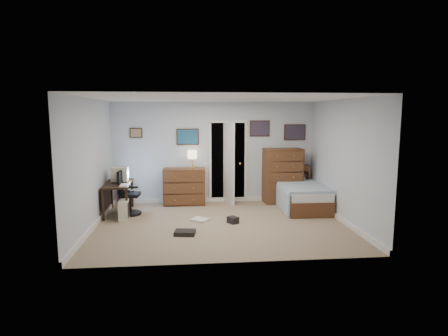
% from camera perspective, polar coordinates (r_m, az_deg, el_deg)
% --- Properties ---
extents(floor, '(5.00, 4.00, 0.02)m').
position_cam_1_polar(floor, '(7.64, -0.47, -8.60)').
color(floor, gray).
rests_on(floor, ground).
extents(computer_desk, '(0.61, 1.22, 0.69)m').
position_cam_1_polar(computer_desk, '(8.65, -16.36, -3.24)').
color(computer_desk, black).
rests_on(computer_desk, floor).
extents(crt_monitor, '(0.37, 0.35, 0.33)m').
position_cam_1_polar(crt_monitor, '(8.72, -15.58, -0.90)').
color(crt_monitor, beige).
rests_on(crt_monitor, computer_desk).
extents(keyboard, '(0.15, 0.38, 0.02)m').
position_cam_1_polar(keyboard, '(8.24, -15.06, -2.54)').
color(keyboard, beige).
rests_on(keyboard, computer_desk).
extents(pc_tower, '(0.21, 0.40, 0.42)m').
position_cam_1_polar(pc_tower, '(8.15, -15.01, -6.23)').
color(pc_tower, beige).
rests_on(pc_tower, floor).
extents(office_chair, '(0.51, 0.51, 0.98)m').
position_cam_1_polar(office_chair, '(8.52, -14.48, -4.41)').
color(office_chair, black).
rests_on(office_chair, floor).
extents(media_stack, '(0.16, 0.16, 0.81)m').
position_cam_1_polar(media_stack, '(9.63, -15.45, -2.86)').
color(media_stack, maroon).
rests_on(media_stack, floor).
extents(low_dresser, '(1.02, 0.53, 0.89)m').
position_cam_1_polar(low_dresser, '(9.23, -6.05, -2.79)').
color(low_dresser, brown).
rests_on(low_dresser, floor).
extents(table_lamp, '(0.23, 0.23, 0.44)m').
position_cam_1_polar(table_lamp, '(9.12, -4.86, 1.96)').
color(table_lamp, gold).
rests_on(table_lamp, low_dresser).
extents(doorway, '(0.96, 1.12, 2.05)m').
position_cam_1_polar(doorway, '(9.69, 0.41, 1.09)').
color(doorway, black).
rests_on(doorway, floor).
extents(tall_dresser, '(0.95, 0.59, 1.36)m').
position_cam_1_polar(tall_dresser, '(9.46, 8.89, -1.15)').
color(tall_dresser, brown).
rests_on(tall_dresser, floor).
extents(headboard_bookcase, '(1.03, 0.31, 0.92)m').
position_cam_1_polar(headboard_bookcase, '(9.65, 9.85, -2.15)').
color(headboard_bookcase, brown).
rests_on(headboard_bookcase, floor).
extents(bed, '(1.06, 1.93, 0.63)m').
position_cam_1_polar(bed, '(9.06, 11.52, -4.10)').
color(bed, brown).
rests_on(bed, floor).
extents(wall_posters, '(4.38, 0.04, 0.60)m').
position_cam_1_polar(wall_posters, '(9.36, 1.95, 5.42)').
color(wall_posters, '#331E11').
rests_on(wall_posters, floor).
extents(floor_clutter, '(1.30, 1.24, 0.13)m').
position_cam_1_polar(floor_clutter, '(7.41, -3.28, -8.74)').
color(floor_clutter, black).
rests_on(floor_clutter, floor).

